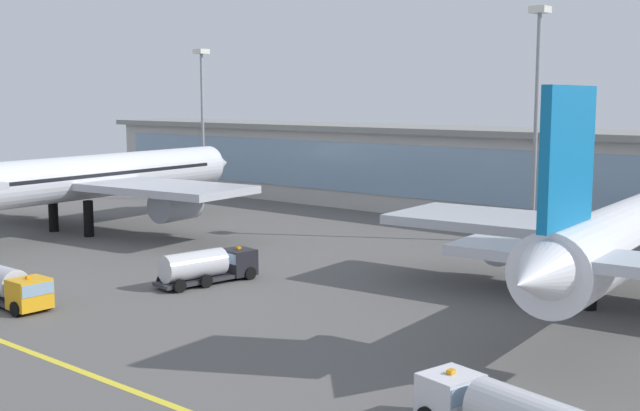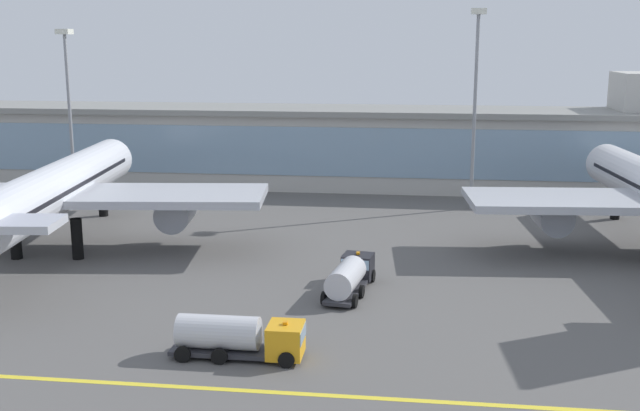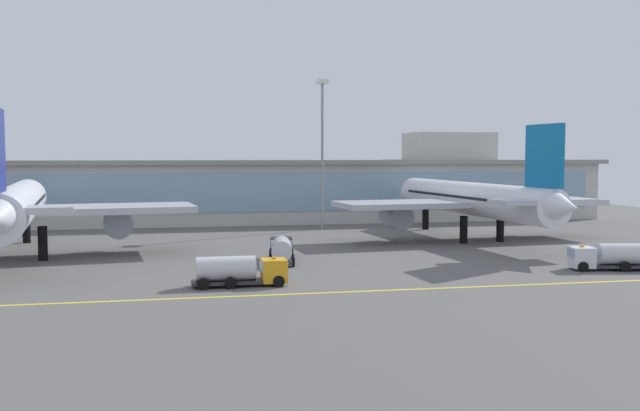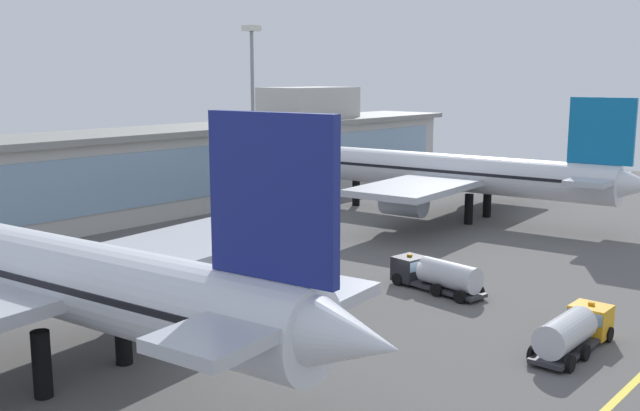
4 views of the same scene
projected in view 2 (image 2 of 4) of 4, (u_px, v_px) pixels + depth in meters
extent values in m
plane|color=#5B5956|center=(348.00, 284.00, 67.76)|extent=(192.73, 192.73, 0.00)
cube|color=yellow|center=(314.00, 395.00, 46.43)|extent=(154.19, 0.50, 0.01)
cube|color=beige|center=(378.00, 151.00, 111.93)|extent=(137.67, 12.00, 10.73)
cube|color=#84A3BC|center=(376.00, 153.00, 105.95)|extent=(132.16, 0.20, 6.87)
cube|color=gray|center=(379.00, 111.00, 110.72)|extent=(140.67, 14.00, 0.80)
cylinder|color=black|center=(15.00, 239.00, 75.16)|extent=(1.10, 1.10, 4.05)
cylinder|color=black|center=(77.00, 239.00, 75.06)|extent=(1.10, 1.10, 4.05)
cylinder|color=black|center=(103.00, 200.00, 93.63)|extent=(1.10, 1.10, 4.05)
cylinder|color=silver|center=(55.00, 189.00, 77.43)|extent=(9.68, 41.48, 5.07)
cone|color=silver|center=(115.00, 157.00, 99.04)|extent=(5.30, 5.08, 4.81)
cube|color=#84A3BC|center=(108.00, 154.00, 95.76)|extent=(4.18, 3.95, 1.52)
cube|color=black|center=(55.00, 186.00, 77.35)|extent=(8.98, 34.94, 0.41)
cube|color=#B7BAC1|center=(55.00, 195.00, 77.56)|extent=(43.23, 14.59, 0.81)
cylinder|color=#999EA8|center=(176.00, 212.00, 79.25)|extent=(4.13, 5.72, 3.55)
cylinder|color=black|center=(616.00, 203.00, 91.96)|extent=(1.10, 1.10, 3.87)
cone|color=silver|center=(602.00, 161.00, 97.37)|extent=(4.94, 4.72, 4.59)
cube|color=#84A3BC|center=(610.00, 158.00, 94.16)|extent=(3.89, 3.67, 1.45)
cylinder|color=#999EA8|center=(552.00, 216.00, 78.25)|extent=(3.82, 5.63, 3.39)
cylinder|color=black|center=(293.00, 345.00, 52.68)|extent=(1.10, 0.30, 1.10)
cylinder|color=black|center=(286.00, 360.00, 50.15)|extent=(1.10, 0.30, 1.10)
cylinder|color=black|center=(229.00, 342.00, 53.23)|extent=(1.10, 0.30, 1.10)
cylinder|color=black|center=(219.00, 356.00, 50.71)|extent=(1.10, 0.30, 1.10)
cylinder|color=black|center=(194.00, 340.00, 53.54)|extent=(1.10, 0.30, 1.10)
cylinder|color=black|center=(182.00, 355.00, 51.02)|extent=(1.10, 0.30, 1.10)
cube|color=#2D2D33|center=(227.00, 350.00, 51.97)|extent=(7.57, 2.36, 0.30)
cube|color=orange|center=(286.00, 340.00, 51.27)|extent=(2.35, 2.61, 2.20)
cube|color=#84A3BC|center=(285.00, 333.00, 51.17)|extent=(2.44, 2.50, 0.88)
cylinder|color=silver|center=(219.00, 332.00, 51.76)|extent=(5.58, 2.31, 2.30)
cube|color=orange|center=(285.00, 323.00, 51.02)|extent=(0.30, 0.40, 0.20)
cylinder|color=black|center=(344.00, 273.00, 68.86)|extent=(0.45, 1.13, 1.10)
cylinder|color=black|center=(373.00, 276.00, 68.17)|extent=(0.45, 1.13, 1.10)
cylinder|color=black|center=(332.00, 289.00, 64.62)|extent=(0.45, 1.13, 1.10)
cylinder|color=black|center=(362.00, 291.00, 63.93)|extent=(0.45, 1.13, 1.10)
cylinder|color=black|center=(324.00, 298.00, 62.24)|extent=(0.45, 1.13, 1.10)
cylinder|color=black|center=(355.00, 301.00, 61.56)|extent=(0.45, 1.13, 1.10)
cube|color=#2D2D33|center=(347.00, 290.00, 64.47)|extent=(3.40, 7.82, 0.30)
cube|color=black|center=(358.00, 266.00, 68.08)|extent=(2.91, 2.69, 2.20)
cube|color=#84A3BC|center=(358.00, 261.00, 67.98)|extent=(2.82, 2.77, 0.88)
cylinder|color=silver|center=(346.00, 278.00, 63.69)|extent=(3.07, 5.85, 2.30)
cube|color=orange|center=(358.00, 253.00, 67.83)|extent=(0.30, 0.40, 0.20)
cylinder|color=gray|center=(474.00, 114.00, 95.68)|extent=(0.44, 0.44, 24.21)
cube|color=silver|center=(479.00, 11.00, 93.08)|extent=(1.80, 1.80, 0.70)
cylinder|color=gray|center=(70.00, 117.00, 103.67)|extent=(0.44, 0.44, 21.88)
cube|color=silver|center=(64.00, 32.00, 101.31)|extent=(1.80, 1.80, 0.70)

